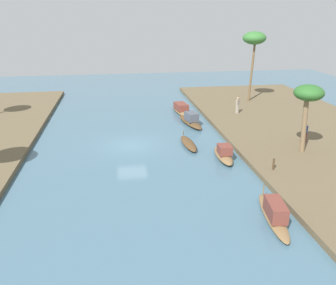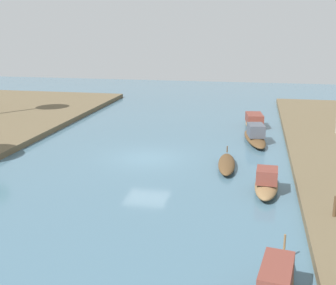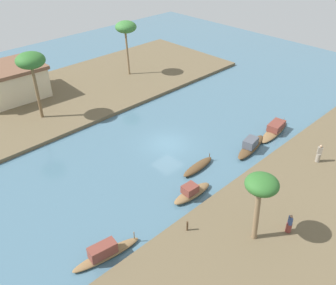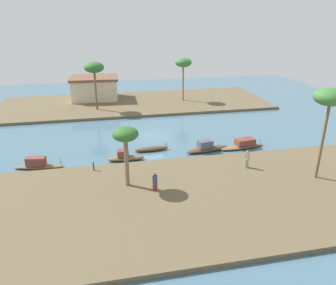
{
  "view_description": "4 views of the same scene",
  "coord_description": "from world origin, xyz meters",
  "px_view_note": "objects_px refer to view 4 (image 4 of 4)",
  "views": [
    {
      "loc": [
        -27.32,
        1.05,
        10.34
      ],
      "look_at": [
        -2.09,
        -2.81,
        0.87
      ],
      "focal_mm": 36.98,
      "sensor_mm": 36.0,
      "label": 1
    },
    {
      "loc": [
        -23.54,
        -6.11,
        7.44
      ],
      "look_at": [
        0.58,
        -1.18,
        0.87
      ],
      "focal_mm": 46.4,
      "sensor_mm": 36.0,
      "label": 2
    },
    {
      "loc": [
        -20.85,
        -21.43,
        19.49
      ],
      "look_at": [
        -1.02,
        -1.12,
        1.16
      ],
      "focal_mm": 39.21,
      "sensor_mm": 36.0,
      "label": 3
    },
    {
      "loc": [
        -6.56,
        -39.53,
        14.28
      ],
      "look_at": [
        1.11,
        -4.22,
        0.62
      ],
      "focal_mm": 36.83,
      "sensor_mm": 36.0,
      "label": 4
    }
  ],
  "objects_px": {
    "sampan_with_tall_canopy": "(38,164)",
    "person_on_near_bank": "(247,160)",
    "sampan_with_red_awning": "(151,149)",
    "sampan_near_left_bank": "(125,157)",
    "palm_tree_right_short": "(94,68)",
    "mooring_post": "(94,166)",
    "palm_tree_right_tall": "(183,63)",
    "palm_tree_left_near": "(125,137)",
    "sampan_foreground": "(243,145)",
    "person_by_mooring": "(155,183)",
    "riverside_building": "(95,88)",
    "sampan_upstream_small": "(207,148)",
    "palm_tree_left_far": "(330,99)"
  },
  "relations": [
    {
      "from": "sampan_with_red_awning",
      "to": "sampan_foreground",
      "type": "height_order",
      "value": "sampan_foreground"
    },
    {
      "from": "sampan_near_left_bank",
      "to": "sampan_foreground",
      "type": "height_order",
      "value": "sampan_near_left_bank"
    },
    {
      "from": "palm_tree_right_tall",
      "to": "riverside_building",
      "type": "xyz_separation_m",
      "value": [
        -14.48,
        4.1,
        -4.24
      ]
    },
    {
      "from": "person_by_mooring",
      "to": "person_on_near_bank",
      "type": "bearing_deg",
      "value": 152.54
    },
    {
      "from": "palm_tree_right_short",
      "to": "riverside_building",
      "type": "bearing_deg",
      "value": 90.84
    },
    {
      "from": "palm_tree_left_near",
      "to": "person_on_near_bank",
      "type": "bearing_deg",
      "value": 5.49
    },
    {
      "from": "sampan_upstream_small",
      "to": "person_by_mooring",
      "type": "distance_m",
      "value": 10.86
    },
    {
      "from": "mooring_post",
      "to": "palm_tree_left_far",
      "type": "height_order",
      "value": "palm_tree_left_far"
    },
    {
      "from": "palm_tree_right_tall",
      "to": "palm_tree_left_near",
      "type": "bearing_deg",
      "value": -113.36
    },
    {
      "from": "sampan_upstream_small",
      "to": "mooring_post",
      "type": "xyz_separation_m",
      "value": [
        -12.15,
        -3.12,
        0.35
      ]
    },
    {
      "from": "sampan_near_left_bank",
      "to": "palm_tree_left_far",
      "type": "distance_m",
      "value": 19.73
    },
    {
      "from": "sampan_near_left_bank",
      "to": "sampan_foreground",
      "type": "distance_m",
      "value": 13.33
    },
    {
      "from": "sampan_upstream_small",
      "to": "person_by_mooring",
      "type": "xyz_separation_m",
      "value": [
        -7.2,
        -8.12,
        0.56
      ]
    },
    {
      "from": "mooring_post",
      "to": "person_on_near_bank",
      "type": "bearing_deg",
      "value": -9.72
    },
    {
      "from": "palm_tree_left_far",
      "to": "riverside_building",
      "type": "height_order",
      "value": "palm_tree_left_far"
    },
    {
      "from": "palm_tree_right_tall",
      "to": "palm_tree_right_short",
      "type": "distance_m",
      "value": 14.67
    },
    {
      "from": "sampan_with_tall_canopy",
      "to": "person_on_near_bank",
      "type": "relative_size",
      "value": 2.84
    },
    {
      "from": "sampan_near_left_bank",
      "to": "palm_tree_left_far",
      "type": "height_order",
      "value": "palm_tree_left_far"
    },
    {
      "from": "sampan_near_left_bank",
      "to": "sampan_with_tall_canopy",
      "type": "distance_m",
      "value": 8.51
    },
    {
      "from": "sampan_upstream_small",
      "to": "palm_tree_left_far",
      "type": "relative_size",
      "value": 0.63
    },
    {
      "from": "mooring_post",
      "to": "palm_tree_right_tall",
      "type": "xyz_separation_m",
      "value": [
        15.2,
        25.12,
        5.75
      ]
    },
    {
      "from": "person_on_near_bank",
      "to": "palm_tree_left_near",
      "type": "height_order",
      "value": "palm_tree_left_near"
    },
    {
      "from": "mooring_post",
      "to": "palm_tree_right_short",
      "type": "distance_m",
      "value": 22.94
    },
    {
      "from": "sampan_foreground",
      "to": "person_by_mooring",
      "type": "relative_size",
      "value": 3.55
    },
    {
      "from": "riverside_building",
      "to": "palm_tree_right_tall",
      "type": "bearing_deg",
      "value": -12.83
    },
    {
      "from": "palm_tree_left_near",
      "to": "riverside_building",
      "type": "relative_size",
      "value": 0.63
    },
    {
      "from": "sampan_upstream_small",
      "to": "riverside_building",
      "type": "xyz_separation_m",
      "value": [
        -11.43,
        26.11,
        1.86
      ]
    },
    {
      "from": "sampan_foreground",
      "to": "person_on_near_bank",
      "type": "bearing_deg",
      "value": -119.22
    },
    {
      "from": "palm_tree_right_tall",
      "to": "person_on_near_bank",
      "type": "bearing_deg",
      "value": -91.87
    },
    {
      "from": "sampan_with_tall_canopy",
      "to": "palm_tree_left_near",
      "type": "xyz_separation_m",
      "value": [
        8.14,
        -5.92,
        4.33
      ]
    },
    {
      "from": "person_by_mooring",
      "to": "sampan_with_red_awning",
      "type": "bearing_deg",
      "value": -140.59
    },
    {
      "from": "sampan_with_red_awning",
      "to": "sampan_near_left_bank",
      "type": "bearing_deg",
      "value": -149.73
    },
    {
      "from": "sampan_with_red_awning",
      "to": "palm_tree_right_tall",
      "type": "xyz_separation_m",
      "value": [
        8.92,
        20.55,
        6.31
      ]
    },
    {
      "from": "sampan_upstream_small",
      "to": "riverside_building",
      "type": "height_order",
      "value": "riverside_building"
    },
    {
      "from": "sampan_near_left_bank",
      "to": "palm_tree_right_short",
      "type": "bearing_deg",
      "value": 99.44
    },
    {
      "from": "sampan_near_left_bank",
      "to": "palm_tree_right_short",
      "type": "relative_size",
      "value": 0.53
    },
    {
      "from": "palm_tree_right_short",
      "to": "palm_tree_left_near",
      "type": "bearing_deg",
      "value": -85.58
    },
    {
      "from": "sampan_near_left_bank",
      "to": "sampan_upstream_small",
      "type": "relative_size",
      "value": 0.74
    },
    {
      "from": "sampan_upstream_small",
      "to": "person_on_near_bank",
      "type": "bearing_deg",
      "value": -79.08
    },
    {
      "from": "sampan_near_left_bank",
      "to": "sampan_with_red_awning",
      "type": "xyz_separation_m",
      "value": [
        3.09,
        2.07,
        -0.18
      ]
    },
    {
      "from": "sampan_with_red_awning",
      "to": "person_on_near_bank",
      "type": "bearing_deg",
      "value": -44.7
    },
    {
      "from": "sampan_with_red_awning",
      "to": "sampan_upstream_small",
      "type": "relative_size",
      "value": 0.75
    },
    {
      "from": "sampan_foreground",
      "to": "riverside_building",
      "type": "relative_size",
      "value": 0.67
    },
    {
      "from": "sampan_with_tall_canopy",
      "to": "palm_tree_left_near",
      "type": "distance_m",
      "value": 10.96
    },
    {
      "from": "sampan_near_left_bank",
      "to": "riverside_building",
      "type": "bearing_deg",
      "value": 97.86
    },
    {
      "from": "sampan_with_red_awning",
      "to": "sampan_with_tall_canopy",
      "type": "relative_size",
      "value": 0.78
    },
    {
      "from": "sampan_foreground",
      "to": "person_by_mooring",
      "type": "bearing_deg",
      "value": -152.55
    },
    {
      "from": "sampan_with_red_awning",
      "to": "palm_tree_right_short",
      "type": "relative_size",
      "value": 0.54
    },
    {
      "from": "palm_tree_left_far",
      "to": "riverside_building",
      "type": "relative_size",
      "value": 0.99
    },
    {
      "from": "person_by_mooring",
      "to": "palm_tree_right_short",
      "type": "height_order",
      "value": "palm_tree_right_short"
    }
  ]
}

